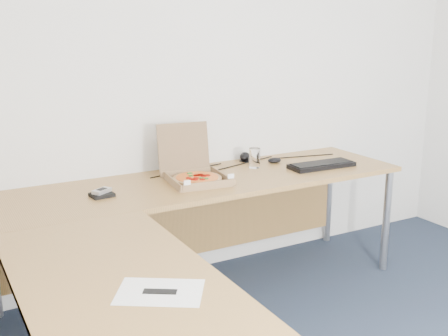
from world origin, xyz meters
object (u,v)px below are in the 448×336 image
pizza_box (196,176)px  wallet (102,195)px  drinking_glass (255,158)px  keyboard (322,165)px  desk (189,213)px

pizza_box → wallet: (-0.57, -0.01, -0.03)m
pizza_box → wallet: size_ratio=3.17×
drinking_glass → keyboard: bearing=-28.6°
desk → drinking_glass: (0.72, 0.53, 0.09)m
keyboard → wallet: keyboard is taller
desk → keyboard: keyboard is taller
pizza_box → drinking_glass: size_ratio=2.92×
drinking_glass → wallet: drinking_glass is taller
desk → pizza_box: size_ratio=6.73×
keyboard → wallet: bearing=179.4°
desk → pizza_box: pizza_box is taller
desk → wallet: 0.51m
keyboard → wallet: (-1.44, 0.07, -0.00)m
wallet → keyboard: bearing=-9.5°
drinking_glass → wallet: bearing=-172.7°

